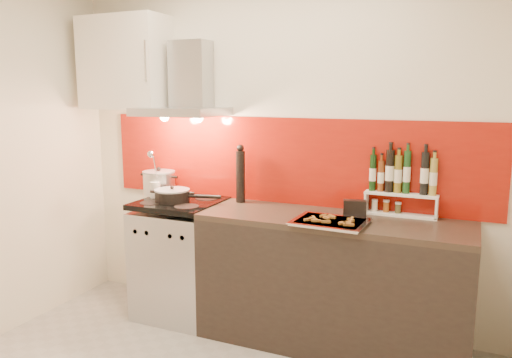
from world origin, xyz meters
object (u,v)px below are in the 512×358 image
at_px(baking_tray, 330,222).
at_px(stock_pot, 159,183).
at_px(counter, 332,282).
at_px(pepper_mill, 240,174).
at_px(range_stove, 181,259).
at_px(saute_pan, 173,195).

bearing_deg(baking_tray, stock_pot, 168.41).
relative_size(stock_pot, baking_tray, 0.55).
xyz_separation_m(counter, stock_pot, (-1.48, 0.14, 0.56)).
height_order(pepper_mill, baking_tray, pepper_mill).
bearing_deg(pepper_mill, baking_tray, -23.58).
relative_size(range_stove, counter, 0.51).
bearing_deg(stock_pot, counter, -5.30).
bearing_deg(baking_tray, counter, 98.05).
height_order(range_stove, pepper_mill, pepper_mill).
bearing_deg(range_stove, stock_pot, 153.10).
bearing_deg(saute_pan, pepper_mill, 26.46).
relative_size(counter, pepper_mill, 4.09).
xyz_separation_m(range_stove, baking_tray, (1.22, -0.17, 0.47)).
bearing_deg(pepper_mill, counter, -12.86).
distance_m(range_stove, saute_pan, 0.52).
relative_size(pepper_mill, baking_tray, 0.93).
xyz_separation_m(pepper_mill, baking_tray, (0.80, -0.35, -0.20)).
height_order(saute_pan, pepper_mill, pepper_mill).
bearing_deg(counter, range_stove, -179.77).
bearing_deg(pepper_mill, saute_pan, -153.54).
bearing_deg(range_stove, saute_pan, -120.51).
bearing_deg(stock_pot, pepper_mill, 3.15).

